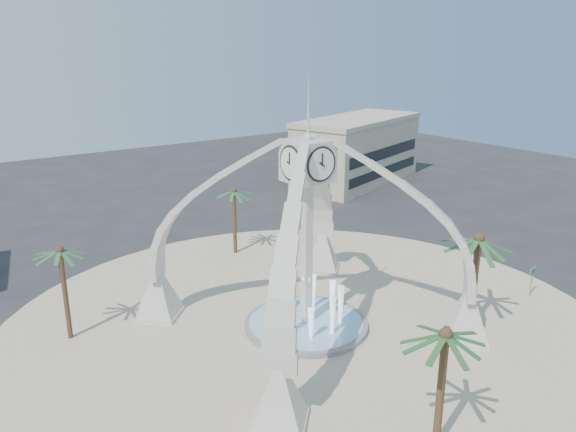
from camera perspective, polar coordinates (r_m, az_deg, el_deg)
ground at (r=37.29m, az=1.84°, el=-11.25°), size 140.00×140.00×0.00m
plaza at (r=37.27m, az=1.84°, el=-11.21°), size 40.00×40.00×0.06m
clock_tower at (r=34.68m, az=1.94°, el=-1.76°), size 17.94×17.94×16.30m
fountain at (r=37.15m, az=1.85°, el=-10.86°), size 8.00×8.00×3.62m
building_ne at (r=74.84m, az=7.07°, el=6.65°), size 21.87×14.17×8.60m
palm_east at (r=36.68m, az=18.81°, el=-2.31°), size 4.83×4.83×6.99m
palm_west at (r=36.24m, az=-22.16°, el=-3.41°), size 3.37×3.37×6.53m
palm_north at (r=48.22m, az=-5.54°, el=2.45°), size 4.23×4.23×6.34m
palm_south at (r=25.49m, az=15.73°, el=-11.67°), size 3.95×3.95×6.51m
street_sign at (r=44.45m, az=23.56°, el=-5.55°), size 0.85×0.15×2.34m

